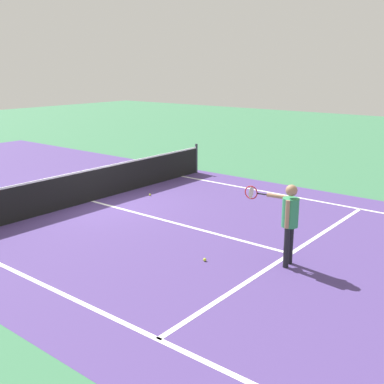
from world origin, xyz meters
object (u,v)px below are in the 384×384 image
Objects in this scene: player_near at (289,216)px; tennis_ball_mid_court at (205,260)px; net at (91,185)px; tennis_ball_near_net at (150,195)px.

tennis_ball_mid_court is at bearing 122.27° from player_near.
player_near is (-0.57, -6.59, 0.53)m from net.
player_near reaches higher than tennis_ball_near_net.
tennis_ball_near_net is (2.93, 4.31, 0.00)m from tennis_ball_mid_court.
player_near is 24.91× the size of tennis_ball_mid_court.
net reaches higher than tennis_ball_mid_court.
tennis_ball_near_net is (1.49, -0.91, -0.46)m from net.
net is 151.16× the size of tennis_ball_mid_court.
player_near is at bearing -57.73° from tennis_ball_mid_court.
tennis_ball_mid_court is at bearing -105.41° from net.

